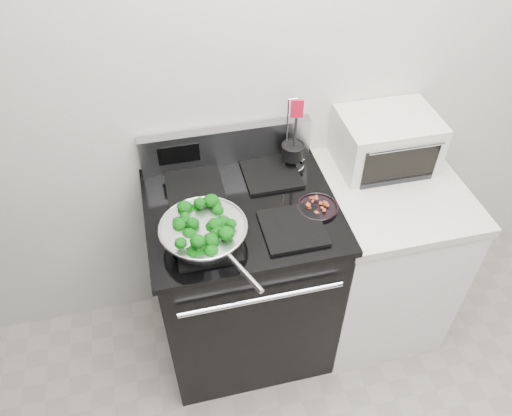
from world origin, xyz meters
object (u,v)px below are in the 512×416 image
object	(u,v)px
skillet	(204,232)
utensil_holder	(293,155)
gas_range	(243,276)
bacon_plate	(318,205)
toaster_oven	(386,141)

from	to	relation	value
skillet	utensil_holder	xyz separation A→B (m)	(0.45, 0.37, 0.01)
skillet	utensil_holder	bearing A→B (deg)	15.59
gas_range	bacon_plate	size ratio (longest dim) A/B	6.72
gas_range	toaster_oven	bearing A→B (deg)	13.86
gas_range	utensil_holder	xyz separation A→B (m)	(0.28, 0.21, 0.53)
utensil_holder	toaster_oven	xyz separation A→B (m)	(0.42, -0.03, 0.03)
skillet	utensil_holder	distance (m)	0.58
skillet	bacon_plate	size ratio (longest dim) A/B	3.01
gas_range	bacon_plate	xyz separation A→B (m)	(0.30, -0.08, 0.48)
gas_range	toaster_oven	distance (m)	0.91
gas_range	utensil_holder	size ratio (longest dim) A/B	3.22
bacon_plate	utensil_holder	distance (m)	0.29
gas_range	bacon_plate	distance (m)	0.57
gas_range	skillet	world-z (taller)	gas_range
toaster_oven	skillet	bearing A→B (deg)	-158.76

